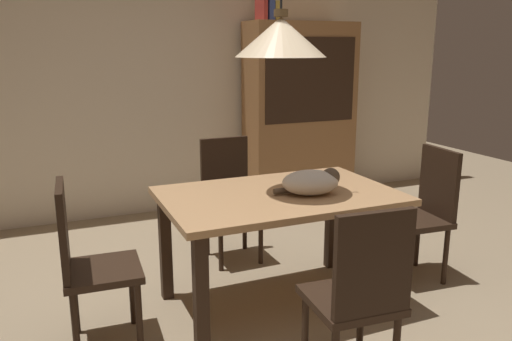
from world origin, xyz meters
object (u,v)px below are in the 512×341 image
(chair_left_side, at_px, (87,259))
(book_blue_wide, at_px, (267,8))
(cat_sleeping, at_px, (312,182))
(book_yellow_short, at_px, (273,11))
(dining_table, at_px, (279,209))
(book_red_tall, at_px, (261,5))
(hutch_bookcase, at_px, (299,119))
(chair_near_front, at_px, (360,292))
(chair_far_back, at_px, (229,193))
(chair_right_side, at_px, (425,208))
(pendant_lamp, at_px, (281,37))

(chair_left_side, xyz_separation_m, book_blue_wide, (1.92, 1.93, 1.46))
(cat_sleeping, height_order, book_yellow_short, book_yellow_short)
(dining_table, xyz_separation_m, book_red_tall, (0.73, 1.94, 1.34))
(cat_sleeping, bearing_deg, book_yellow_short, 71.33)
(hutch_bookcase, height_order, book_blue_wide, book_blue_wide)
(chair_near_front, xyz_separation_m, book_blue_wide, (0.80, 2.81, 1.46))
(chair_far_back, relative_size, hutch_bookcase, 0.50)
(hutch_bookcase, bearing_deg, cat_sleeping, -115.92)
(dining_table, relative_size, chair_far_back, 1.51)
(cat_sleeping, bearing_deg, book_red_tall, 74.61)
(book_yellow_short, bearing_deg, chair_right_side, -82.01)
(book_red_tall, bearing_deg, book_yellow_short, 0.00)
(chair_near_front, relative_size, hutch_bookcase, 0.50)
(pendant_lamp, bearing_deg, chair_right_side, -0.33)
(chair_left_side, height_order, cat_sleeping, chair_left_side)
(book_blue_wide, height_order, book_yellow_short, book_blue_wide)
(chair_near_front, distance_m, hutch_bookcase, 3.07)
(dining_table, distance_m, hutch_bookcase, 2.27)
(cat_sleeping, xyz_separation_m, book_yellow_short, (0.69, 2.04, 1.11))
(chair_right_side, xyz_separation_m, chair_far_back, (-1.13, 0.88, 0.00))
(chair_near_front, bearing_deg, cat_sleeping, 77.52)
(dining_table, distance_m, cat_sleeping, 0.27)
(cat_sleeping, relative_size, book_yellow_short, 2.00)
(chair_near_front, relative_size, chair_right_side, 1.00)
(chair_near_front, distance_m, chair_far_back, 1.76)
(chair_left_side, distance_m, book_yellow_short, 3.12)
(chair_far_back, height_order, book_blue_wide, book_blue_wide)
(chair_near_front, distance_m, pendant_lamp, 1.45)
(chair_near_front, relative_size, chair_left_side, 1.00)
(chair_near_front, distance_m, cat_sleeping, 0.85)
(chair_near_front, height_order, chair_left_side, same)
(dining_table, distance_m, book_yellow_short, 2.48)
(chair_near_front, bearing_deg, dining_table, 89.63)
(pendant_lamp, height_order, hutch_bookcase, pendant_lamp)
(pendant_lamp, relative_size, book_blue_wide, 5.42)
(chair_left_side, height_order, book_yellow_short, book_yellow_short)
(chair_right_side, height_order, chair_far_back, same)
(hutch_bookcase, distance_m, book_yellow_short, 1.09)
(dining_table, xyz_separation_m, chair_far_back, (-0.00, 0.88, -0.14))
(dining_table, bearing_deg, book_yellow_short, 66.16)
(cat_sleeping, xyz_separation_m, book_blue_wide, (0.63, 2.04, 1.14))
(chair_far_back, bearing_deg, book_yellow_short, 51.01)
(book_blue_wide, distance_m, book_yellow_short, 0.07)
(chair_far_back, height_order, pendant_lamp, pendant_lamp)
(book_blue_wide, bearing_deg, chair_right_side, -80.14)
(chair_left_side, xyz_separation_m, chair_right_side, (2.26, -0.01, 0.00))
(dining_table, relative_size, chair_near_front, 1.51)
(chair_right_side, relative_size, chair_far_back, 1.00)
(cat_sleeping, height_order, hutch_bookcase, hutch_bookcase)
(chair_far_back, bearing_deg, dining_table, -89.95)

